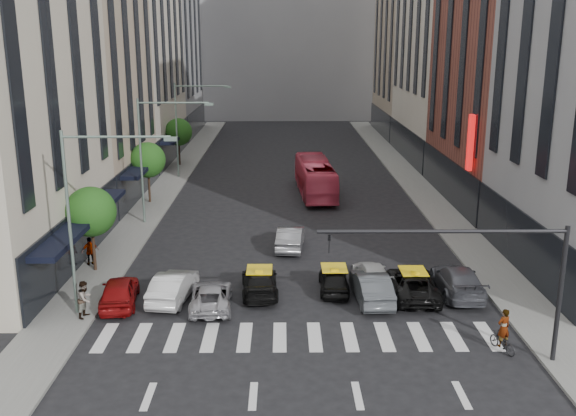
{
  "coord_description": "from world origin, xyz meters",
  "views": [
    {
      "loc": [
        -0.86,
        -25.33,
        13.25
      ],
      "look_at": [
        -0.55,
        9.45,
        4.0
      ],
      "focal_mm": 40.0,
      "sensor_mm": 36.0,
      "label": 1
    }
  ],
  "objects_px": {
    "streetlamp_near": "(88,199)",
    "streetlamp_mid": "(154,144)",
    "pedestrian_near": "(85,299)",
    "taxi_center": "(334,280)",
    "taxi_left": "(260,282)",
    "streetlamp_far": "(186,117)",
    "motorcycle": "(502,342)",
    "bus": "(315,177)",
    "car_white_front": "(173,286)",
    "pedestrian_far": "(90,251)",
    "car_red": "(119,291)"
  },
  "relations": [
    {
      "from": "taxi_left",
      "to": "motorcycle",
      "type": "bearing_deg",
      "value": 145.11
    },
    {
      "from": "streetlamp_mid",
      "to": "pedestrian_near",
      "type": "xyz_separation_m",
      "value": [
        -0.36,
        -16.53,
        -4.84
      ]
    },
    {
      "from": "streetlamp_far",
      "to": "bus",
      "type": "relative_size",
      "value": 0.81
    },
    {
      "from": "streetlamp_far",
      "to": "motorcycle",
      "type": "bearing_deg",
      "value": -62.46
    },
    {
      "from": "car_red",
      "to": "taxi_left",
      "type": "height_order",
      "value": "car_red"
    },
    {
      "from": "streetlamp_near",
      "to": "streetlamp_far",
      "type": "relative_size",
      "value": 1.0
    },
    {
      "from": "streetlamp_near",
      "to": "bus",
      "type": "bearing_deg",
      "value": 64.3
    },
    {
      "from": "streetlamp_mid",
      "to": "taxi_left",
      "type": "height_order",
      "value": "streetlamp_mid"
    },
    {
      "from": "streetlamp_far",
      "to": "pedestrian_far",
      "type": "bearing_deg",
      "value": -95.1
    },
    {
      "from": "car_red",
      "to": "motorcycle",
      "type": "height_order",
      "value": "car_red"
    },
    {
      "from": "taxi_left",
      "to": "taxi_center",
      "type": "relative_size",
      "value": 1.2
    },
    {
      "from": "bus",
      "to": "pedestrian_far",
      "type": "xyz_separation_m",
      "value": [
        -14.27,
        -18.14,
        -0.55
      ]
    },
    {
      "from": "car_white_front",
      "to": "pedestrian_near",
      "type": "xyz_separation_m",
      "value": [
        -3.84,
        -2.4,
        0.31
      ]
    },
    {
      "from": "pedestrian_far",
      "to": "taxi_left",
      "type": "bearing_deg",
      "value": 127.5
    },
    {
      "from": "motorcycle",
      "to": "pedestrian_far",
      "type": "bearing_deg",
      "value": -48.87
    },
    {
      "from": "taxi_left",
      "to": "bus",
      "type": "bearing_deg",
      "value": -103.75
    },
    {
      "from": "bus",
      "to": "motorcycle",
      "type": "bearing_deg",
      "value": 99.59
    },
    {
      "from": "streetlamp_far",
      "to": "car_red",
      "type": "relative_size",
      "value": 2.06
    },
    {
      "from": "car_red",
      "to": "bus",
      "type": "bearing_deg",
      "value": -122.53
    },
    {
      "from": "taxi_left",
      "to": "bus",
      "type": "distance_m",
      "value": 22.73
    },
    {
      "from": "motorcycle",
      "to": "bus",
      "type": "bearing_deg",
      "value": -98.56
    },
    {
      "from": "taxi_left",
      "to": "pedestrian_far",
      "type": "bearing_deg",
      "value": -25.78
    },
    {
      "from": "car_red",
      "to": "taxi_left",
      "type": "distance_m",
      "value": 7.26
    },
    {
      "from": "motorcycle",
      "to": "pedestrian_near",
      "type": "bearing_deg",
      "value": -31.79
    },
    {
      "from": "streetlamp_far",
      "to": "taxi_center",
      "type": "xyz_separation_m",
      "value": [
        11.94,
        -29.04,
        -5.25
      ]
    },
    {
      "from": "streetlamp_mid",
      "to": "motorcycle",
      "type": "xyz_separation_m",
      "value": [
        18.75,
        -19.95,
        -5.48
      ]
    },
    {
      "from": "car_white_front",
      "to": "bus",
      "type": "relative_size",
      "value": 0.41
    },
    {
      "from": "car_white_front",
      "to": "bus",
      "type": "bearing_deg",
      "value": -102.7
    },
    {
      "from": "car_white_front",
      "to": "motorcycle",
      "type": "bearing_deg",
      "value": 166.7
    },
    {
      "from": "car_white_front",
      "to": "taxi_center",
      "type": "bearing_deg",
      "value": -165.05
    },
    {
      "from": "streetlamp_near",
      "to": "taxi_left",
      "type": "bearing_deg",
      "value": 18.47
    },
    {
      "from": "car_white_front",
      "to": "bus",
      "type": "distance_m",
      "value": 24.67
    },
    {
      "from": "streetlamp_far",
      "to": "taxi_center",
      "type": "distance_m",
      "value": 31.83
    },
    {
      "from": "taxi_left",
      "to": "motorcycle",
      "type": "height_order",
      "value": "taxi_left"
    },
    {
      "from": "bus",
      "to": "car_white_front",
      "type": "bearing_deg",
      "value": 66.24
    },
    {
      "from": "streetlamp_far",
      "to": "taxi_left",
      "type": "bearing_deg",
      "value": -74.84
    },
    {
      "from": "streetlamp_near",
      "to": "pedestrian_near",
      "type": "bearing_deg",
      "value": -123.86
    },
    {
      "from": "car_red",
      "to": "taxi_left",
      "type": "relative_size",
      "value": 0.95
    },
    {
      "from": "car_white_front",
      "to": "car_red",
      "type": "bearing_deg",
      "value": 21.69
    },
    {
      "from": "pedestrian_far",
      "to": "bus",
      "type": "bearing_deg",
      "value": -158.32
    },
    {
      "from": "taxi_left",
      "to": "pedestrian_near",
      "type": "bearing_deg",
      "value": 17.57
    },
    {
      "from": "streetlamp_mid",
      "to": "taxi_left",
      "type": "bearing_deg",
      "value": -59.21
    },
    {
      "from": "streetlamp_near",
      "to": "streetlamp_mid",
      "type": "xyz_separation_m",
      "value": [
        0.0,
        16.0,
        0.0
      ]
    },
    {
      "from": "taxi_left",
      "to": "motorcycle",
      "type": "xyz_separation_m",
      "value": [
        10.8,
        -6.61,
        -0.25
      ]
    },
    {
      "from": "streetlamp_mid",
      "to": "car_white_front",
      "type": "bearing_deg",
      "value": -76.15
    },
    {
      "from": "pedestrian_near",
      "to": "taxi_center",
      "type": "bearing_deg",
      "value": -60.47
    },
    {
      "from": "streetlamp_near",
      "to": "pedestrian_far",
      "type": "distance_m",
      "value": 8.72
    },
    {
      "from": "streetlamp_near",
      "to": "taxi_center",
      "type": "distance_m",
      "value": 13.38
    },
    {
      "from": "taxi_center",
      "to": "pedestrian_near",
      "type": "height_order",
      "value": "pedestrian_near"
    },
    {
      "from": "streetlamp_mid",
      "to": "taxi_left",
      "type": "distance_m",
      "value": 16.39
    }
  ]
}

